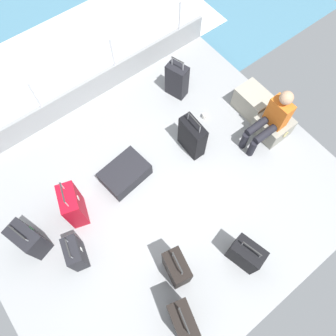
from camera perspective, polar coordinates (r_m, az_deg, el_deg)
The scene contains 17 objects.
ground_plane at distance 4.93m, azimuth -1.32°, elevation -4.69°, with size 4.40×5.20×0.06m, color #939699.
gunwale_port at distance 5.74m, azimuth -14.94°, elevation 12.66°, with size 0.06×5.20×0.45m, color #939699.
railing_port at distance 5.33m, azimuth -16.39°, elevation 16.28°, with size 0.04×4.20×1.02m.
sea_wake at distance 7.11m, azimuth -19.92°, elevation 16.70°, with size 12.00×12.00×0.01m.
cargo_crate_0 at distance 5.66m, azimuth 14.82°, elevation 11.38°, with size 0.60×0.41×0.41m.
cargo_crate_1 at distance 5.51m, azimuth 18.14°, elevation 7.12°, with size 0.53×0.49×0.35m.
passenger_seated at distance 5.12m, azimuth 17.96°, elevation 8.31°, with size 0.34×0.66×1.05m.
suitcase_0 at distance 4.97m, azimuth 4.31°, elevation 5.53°, with size 0.47×0.22×0.83m.
suitcase_1 at distance 4.66m, azimuth -16.50°, elevation -6.43°, with size 0.48×0.35×0.88m.
suitcase_2 at distance 4.56m, azimuth -16.13°, elevation -14.40°, with size 0.40×0.28×0.65m.
suitcase_3 at distance 4.25m, azimuth 2.56°, elevation -25.46°, with size 0.47×0.34×0.85m.
suitcase_4 at distance 4.93m, azimuth -7.67°, elevation -0.96°, with size 0.57×0.75×0.26m.
suitcase_5 at distance 5.61m, azimuth 1.60°, elevation 15.34°, with size 0.40×0.31×0.80m.
suitcase_6 at distance 4.81m, azimuth -23.52°, elevation -11.58°, with size 0.51×0.38×0.67m.
suitcase_7 at distance 4.29m, azimuth 1.53°, elevation -17.47°, with size 0.43×0.30×0.85m.
suitcase_8 at distance 4.51m, azimuth 13.68°, elevation -14.71°, with size 0.47×0.35×0.65m.
paper_cup at distance 5.53m, azimuth 6.53°, elevation 9.20°, with size 0.08×0.08×0.10m, color white.
Camera 1 is at (1.42, -0.96, 4.59)m, focal length 34.23 mm.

